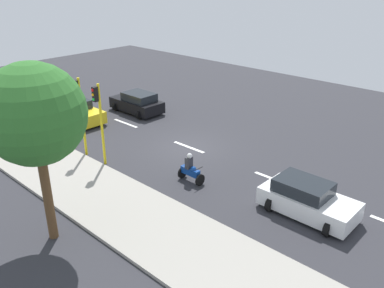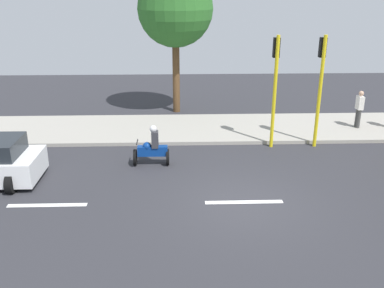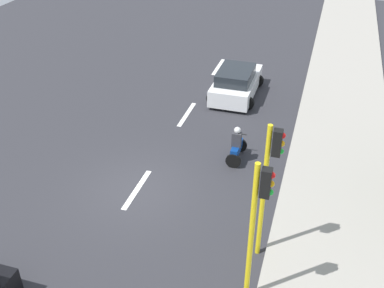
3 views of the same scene
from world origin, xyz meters
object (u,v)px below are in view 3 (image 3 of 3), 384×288
object	(u,v)px
car_white	(236,83)
motorcycle	(237,146)
traffic_light_midblock	(257,218)
traffic_light_corner	(269,175)

from	to	relation	value
car_white	motorcycle	bearing A→B (deg)	-77.29
motorcycle	traffic_light_midblock	xyz separation A→B (m)	(1.82, -6.59, 2.29)
car_white	traffic_light_midblock	xyz separation A→B (m)	(3.09, -12.26, 2.22)
traffic_light_corner	motorcycle	bearing A→B (deg)	110.77
car_white	traffic_light_corner	size ratio (longest dim) A/B	0.90
car_white	traffic_light_midblock	distance (m)	12.83
motorcycle	traffic_light_midblock	distance (m)	7.21
motorcycle	traffic_light_corner	world-z (taller)	traffic_light_corner
traffic_light_midblock	motorcycle	bearing A→B (deg)	105.41
car_white	traffic_light_corner	world-z (taller)	traffic_light_corner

